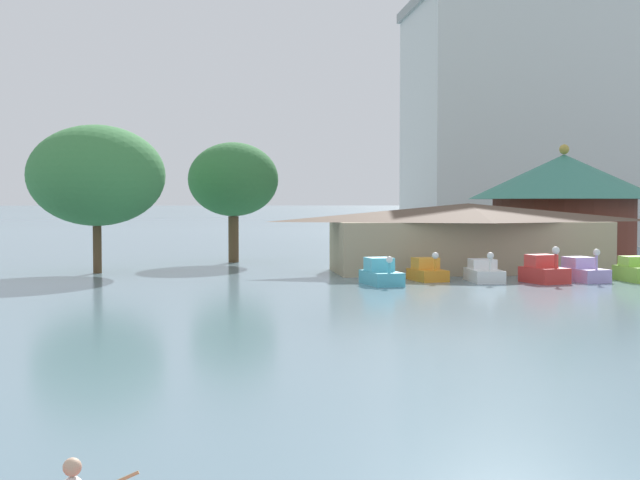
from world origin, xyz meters
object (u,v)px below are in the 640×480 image
(pedal_boat_cyan, at_px, (381,274))
(pedal_boat_orange, at_px, (427,271))
(pedal_boat_lavender, at_px, (582,271))
(boathouse, at_px, (468,236))
(shoreline_tree_tall_left, at_px, (96,176))
(green_roof_pavilion, at_px, (564,200))
(shoreline_tree_mid, at_px, (233,180))
(pedal_boat_white, at_px, (484,273))
(pedal_boat_red, at_px, (544,271))
(background_building_block, at_px, (591,123))
(pedal_boat_lime, at_px, (636,271))

(pedal_boat_cyan, distance_m, pedal_boat_orange, 3.46)
(pedal_boat_cyan, bearing_deg, pedal_boat_orange, 115.05)
(pedal_boat_lavender, bearing_deg, boathouse, -156.58)
(shoreline_tree_tall_left, bearing_deg, boathouse, -4.66)
(green_roof_pavilion, distance_m, shoreline_tree_mid, 22.95)
(pedal_boat_orange, height_order, pedal_boat_lavender, pedal_boat_lavender)
(boathouse, bearing_deg, pedal_boat_white, -98.76)
(pedal_boat_white, distance_m, pedal_boat_red, 3.05)
(pedal_boat_orange, distance_m, pedal_boat_white, 2.96)
(pedal_boat_white, distance_m, shoreline_tree_tall_left, 22.93)
(background_building_block, bearing_deg, pedal_boat_lavender, -114.79)
(boathouse, bearing_deg, pedal_boat_lavender, -55.87)
(pedal_boat_lime, bearing_deg, pedal_boat_lavender, -102.79)
(pedal_boat_lime, relative_size, green_roof_pavilion, 0.21)
(background_building_block, bearing_deg, pedal_boat_white, -120.79)
(pedal_boat_cyan, distance_m, pedal_boat_lime, 13.73)
(pedal_boat_lavender, xyz_separation_m, boathouse, (-4.32, 6.37, 1.63))
(pedal_boat_orange, distance_m, green_roof_pavilion, 18.42)
(pedal_boat_white, xyz_separation_m, green_roof_pavilion, (10.00, 13.61, 3.82))
(green_roof_pavilion, xyz_separation_m, background_building_block, (13.93, 26.55, 7.91))
(pedal_boat_cyan, relative_size, pedal_boat_lime, 1.14)
(pedal_boat_white, height_order, shoreline_tree_mid, shoreline_tree_mid)
(pedal_boat_orange, bearing_deg, background_building_block, 135.52)
(shoreline_tree_tall_left, xyz_separation_m, background_building_block, (44.81, 32.28, 6.49))
(green_roof_pavilion, bearing_deg, boathouse, -140.34)
(pedal_boat_orange, distance_m, shoreline_tree_mid, 18.88)
(pedal_boat_white, bearing_deg, boathouse, 173.88)
(pedal_boat_lime, bearing_deg, pedal_boat_orange, -101.53)
(pedal_boat_red, distance_m, shoreline_tree_tall_left, 25.88)
(pedal_boat_red, bearing_deg, green_roof_pavilion, 139.01)
(pedal_boat_cyan, height_order, shoreline_tree_mid, shoreline_tree_mid)
(pedal_boat_lavender, bearing_deg, pedal_boat_cyan, -96.92)
(pedal_boat_cyan, relative_size, pedal_boat_orange, 1.18)
(pedal_boat_white, relative_size, shoreline_tree_tall_left, 0.35)
(pedal_boat_orange, relative_size, boathouse, 0.15)
(pedal_boat_lavender, distance_m, green_roof_pavilion, 15.15)
(pedal_boat_white, distance_m, shoreline_tree_mid, 21.20)
(boathouse, bearing_deg, shoreline_tree_mid, 143.92)
(pedal_boat_lavender, relative_size, pedal_boat_lime, 1.19)
(pedal_boat_white, relative_size, pedal_boat_red, 1.15)
(shoreline_tree_mid, bearing_deg, background_building_block, 33.25)
(pedal_boat_red, relative_size, background_building_block, 0.07)
(pedal_boat_lime, height_order, boathouse, boathouse)
(pedal_boat_lime, xyz_separation_m, boathouse, (-7.11, 6.87, 1.61))
(pedal_boat_cyan, distance_m, background_building_block, 52.02)
(pedal_boat_red, bearing_deg, pedal_boat_lavender, 91.94)
(pedal_boat_lime, relative_size, shoreline_tree_mid, 0.33)
(pedal_boat_orange, height_order, pedal_boat_lime, pedal_boat_lime)
(boathouse, bearing_deg, background_building_block, 55.98)
(boathouse, height_order, shoreline_tree_mid, shoreline_tree_mid)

